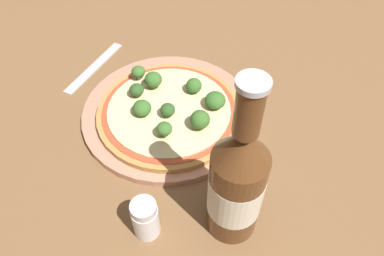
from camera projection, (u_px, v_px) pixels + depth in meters
The scene contains 15 objects.
ground_plane at pixel (166, 117), 0.63m from camera, with size 3.00×3.00×0.00m, color brown.
plate at pixel (171, 114), 0.63m from camera, with size 0.29×0.29×0.01m.
pizza at pixel (171, 110), 0.61m from camera, with size 0.24×0.24×0.01m.
broccoli_floret_0 at pixel (153, 80), 0.63m from camera, with size 0.03×0.03×0.03m.
broccoli_floret_1 at pixel (215, 100), 0.60m from camera, with size 0.03×0.03×0.03m.
broccoli_floret_2 at pixel (168, 110), 0.59m from camera, with size 0.02×0.02×0.02m.
broccoli_floret_3 at pixel (142, 108), 0.59m from camera, with size 0.03×0.03×0.02m.
broccoli_floret_4 at pixel (164, 129), 0.56m from camera, with size 0.02×0.02×0.03m.
broccoli_floret_5 at pixel (194, 86), 0.62m from camera, with size 0.03×0.03×0.03m.
broccoli_floret_6 at pixel (137, 90), 0.62m from camera, with size 0.02×0.02×0.02m.
broccoli_floret_7 at pixel (199, 121), 0.57m from camera, with size 0.03×0.03×0.03m.
broccoli_floret_8 at pixel (138, 72), 0.64m from camera, with size 0.02×0.02×0.03m.
beer_bottle at pixel (237, 183), 0.43m from camera, with size 0.07×0.07×0.25m.
pepper_shaker at pixel (145, 219), 0.47m from camera, with size 0.03×0.03×0.06m.
fork at pixel (94, 67), 0.71m from camera, with size 0.05×0.16×0.00m.
Camera 1 is at (0.30, -0.30, 0.46)m, focal length 35.00 mm.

